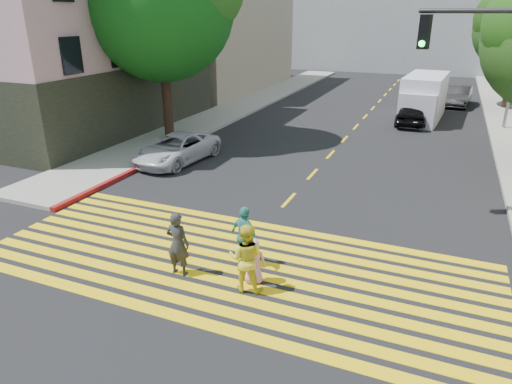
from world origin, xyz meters
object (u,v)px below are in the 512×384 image
Objects in this scene: pedestrian_extra at (245,237)px; white_van at (423,99)px; pedestrian_man at (178,244)px; white_sedan at (177,149)px; dark_car_parked at (458,96)px; dark_car_near at (412,112)px; pedestrian_woman at (246,258)px; pedestrian_child at (254,261)px; silver_car at (428,94)px.

white_van is at bearing -74.29° from pedestrian_extra.
white_sedan is (-4.98, 7.96, -0.23)m from pedestrian_man.
pedestrian_man is 27.56m from dark_car_parked.
pedestrian_woman is at bearing 81.17° from dark_car_near.
pedestrian_child is (0.05, 0.35, -0.26)m from pedestrian_woman.
pedestrian_child is 26.84m from dark_car_parked.
pedestrian_man is 1.03× the size of pedestrian_extra.
pedestrian_man is 1.71m from pedestrian_extra.
dark_car_parked reaches higher than white_sedan.
silver_car is (0.49, 8.02, -0.13)m from dark_car_near.
pedestrian_extra reaches higher than pedestrian_child.
dark_car_near is (1.92, 19.29, 0.14)m from pedestrian_child.
pedestrian_child is at bearing 152.02° from pedestrian_extra.
silver_car is (2.95, 26.62, -0.22)m from pedestrian_extra.
pedestrian_extra is 9.38m from white_sedan.
pedestrian_woman is at bearing 179.23° from pedestrian_man.
pedestrian_extra is at bearing -72.35° from pedestrian_child.
pedestrian_woman is 1.15m from pedestrian_extra.
white_van reaches higher than dark_car_near.
white_sedan is at bearing -58.84° from pedestrian_man.
pedestrian_man reaches higher than dark_car_near.
pedestrian_child is at bearing 81.22° from dark_car_near.
dark_car_parked is 0.72× the size of white_van.
pedestrian_extra is at bearing -143.21° from pedestrian_man.
pedestrian_extra is at bearing -41.30° from white_sedan.
pedestrian_man is 0.40× the size of dark_car_parked.
pedestrian_extra is 0.39× the size of dark_car_parked.
dark_car_parked is (6.34, 26.82, -0.15)m from pedestrian_man.
white_sedan is at bearing 49.95° from dark_car_near.
pedestrian_man is 21.46m from white_van.
pedestrian_man is 0.41× the size of silver_car.
pedestrian_extra is 0.28× the size of white_van.
pedestrian_man reaches higher than silver_car.
pedestrian_child is at bearing -108.68° from pedestrian_woman.
pedestrian_woman reaches higher than dark_car_parked.
pedestrian_man is at bearing 75.93° from dark_car_near.
pedestrian_woman reaches higher than pedestrian_child.
pedestrian_woman is at bearing 79.29° from silver_car.
pedestrian_woman reaches higher than silver_car.
dark_car_parked reaches higher than silver_car.
pedestrian_woman is 0.29× the size of white_van.
dark_car_parked is (2.04, -0.84, 0.09)m from silver_car.
pedestrian_man is at bearing -97.41° from white_van.
silver_car is (2.46, 27.66, -0.25)m from pedestrian_woman.
pedestrian_man is at bearing -97.67° from dark_car_parked.
dark_car_near is at bearing -106.22° from pedestrian_woman.
silver_car is 2.21m from dark_car_parked.
pedestrian_woman reaches higher than pedestrian_man.
pedestrian_extra is 0.37× the size of white_sedan.
pedestrian_man is 20.01m from dark_car_near.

